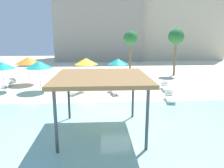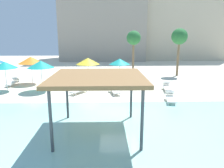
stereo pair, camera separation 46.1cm
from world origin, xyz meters
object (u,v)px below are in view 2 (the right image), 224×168
at_px(beach_umbrella_yellow_2, 88,61).
at_px(palm_tree_0, 179,37).
at_px(beach_umbrella_teal_3, 120,62).
at_px(beach_umbrella_teal_5, 41,64).
at_px(lounge_chair_0, 80,89).
at_px(beach_umbrella_orange_6, 31,60).
at_px(lounge_chair_2, 13,82).
at_px(lounge_chair_1, 170,97).
at_px(lounge_chair_4, 167,87).
at_px(beach_umbrella_teal_1, 5,65).
at_px(shade_pavilion, 98,79).
at_px(lounge_chair_6, 115,89).
at_px(palm_tree_1, 134,39).

bearing_deg(beach_umbrella_yellow_2, palm_tree_0, 24.15).
relative_size(beach_umbrella_teal_3, beach_umbrella_teal_5, 0.97).
bearing_deg(beach_umbrella_teal_5, lounge_chair_0, -14.67).
distance_m(beach_umbrella_orange_6, lounge_chair_2, 2.80).
bearing_deg(lounge_chair_1, lounge_chair_0, -99.66).
height_order(beach_umbrella_yellow_2, lounge_chair_4, beach_umbrella_yellow_2).
relative_size(beach_umbrella_teal_1, beach_umbrella_orange_6, 0.94).
xyz_separation_m(beach_umbrella_yellow_2, beach_umbrella_teal_5, (-3.93, -2.18, -0.00)).
xyz_separation_m(beach_umbrella_teal_3, lounge_chair_2, (-10.63, 0.12, -2.02)).
bearing_deg(beach_umbrella_orange_6, lounge_chair_0, -35.97).
distance_m(lounge_chair_1, lounge_chair_4, 3.42).
relative_size(beach_umbrella_teal_1, palm_tree_0, 0.46).
relative_size(beach_umbrella_teal_3, beach_umbrella_orange_6, 0.95).
relative_size(beach_umbrella_teal_5, lounge_chair_4, 1.38).
distance_m(beach_umbrella_yellow_2, lounge_chair_2, 7.78).
relative_size(beach_umbrella_teal_3, lounge_chair_1, 1.33).
distance_m(beach_umbrella_teal_3, lounge_chair_0, 5.10).
xyz_separation_m(beach_umbrella_yellow_2, palm_tree_0, (10.56, 4.73, 2.24)).
height_order(shade_pavilion, beach_umbrella_orange_6, shade_pavilion).
distance_m(lounge_chair_6, palm_tree_1, 12.37).
height_order(lounge_chair_1, lounge_chair_4, same).
distance_m(beach_umbrella_teal_1, lounge_chair_0, 7.02).
bearing_deg(palm_tree_1, palm_tree_0, -33.18).
bearing_deg(beach_umbrella_teal_3, palm_tree_1, 73.50).
bearing_deg(palm_tree_0, lounge_chair_2, -165.47).
bearing_deg(shade_pavilion, lounge_chair_4, 54.47).
height_order(lounge_chair_6, palm_tree_0, palm_tree_0).
xyz_separation_m(beach_umbrella_yellow_2, lounge_chair_4, (7.26, -2.40, -2.06)).
bearing_deg(beach_umbrella_teal_3, beach_umbrella_orange_6, 174.56).
distance_m(beach_umbrella_teal_3, lounge_chair_4, 5.16).
bearing_deg(palm_tree_0, palm_tree_1, 146.82).
relative_size(lounge_chair_2, palm_tree_1, 0.35).
bearing_deg(lounge_chair_0, palm_tree_0, 159.37).
bearing_deg(shade_pavilion, lounge_chair_0, 103.52).
distance_m(lounge_chair_4, palm_tree_1, 11.34).
bearing_deg(beach_umbrella_yellow_2, lounge_chair_0, -98.47).
distance_m(beach_umbrella_yellow_2, beach_umbrella_teal_3, 3.12).
relative_size(lounge_chair_1, palm_tree_1, 0.36).
bearing_deg(lounge_chair_0, shade_pavilion, 47.50).
xyz_separation_m(beach_umbrella_orange_6, palm_tree_1, (11.32, 7.24, 2.02)).
bearing_deg(beach_umbrella_teal_1, beach_umbrella_yellow_2, 16.09).
bearing_deg(lounge_chair_4, palm_tree_1, -161.76).
relative_size(palm_tree_0, palm_tree_1, 1.03).
bearing_deg(shade_pavilion, palm_tree_0, 59.15).
bearing_deg(shade_pavilion, beach_umbrella_yellow_2, 97.27).
xyz_separation_m(lounge_chair_0, palm_tree_1, (5.98, 11.12, 4.11)).
bearing_deg(lounge_chair_4, palm_tree_0, 163.96).
distance_m(beach_umbrella_teal_5, palm_tree_0, 16.21).
distance_m(shade_pavilion, palm_tree_1, 19.22).
relative_size(beach_umbrella_teal_3, lounge_chair_2, 1.35).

